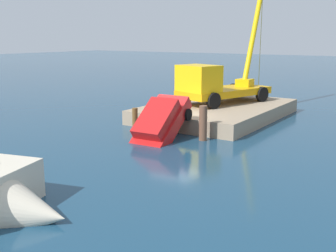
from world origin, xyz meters
TOP-DOWN VIEW (x-y plane):
  - ground at (0.00, 0.00)m, footprint 200.00×200.00m
  - dock at (-4.72, 0.00)m, footprint 10.51×7.22m
  - crane_truck at (-5.02, -0.23)m, footprint 9.58×4.42m
  - dock_worker at (-3.24, -2.01)m, footprint 0.34×0.34m
  - salvaged_car at (2.43, 0.29)m, footprint 4.02×2.22m
  - piling_near at (1.31, -2.04)m, footprint 0.31×0.31m
  - piling_mid at (1.23, -0.07)m, footprint 0.44×0.44m
  - piling_far at (1.18, 2.21)m, footprint 0.40×0.40m

SIDE VIEW (x-z plane):
  - ground at x=0.00m, z-range 0.00..0.00m
  - dock at x=-4.72m, z-range 0.00..0.85m
  - piling_near at x=1.31m, z-range 0.00..1.28m
  - salvaged_car at x=2.43m, z-range -0.92..2.29m
  - piling_far at x=1.18m, z-range 0.00..1.78m
  - piling_mid at x=1.23m, z-range 0.00..1.96m
  - dock_worker at x=-3.24m, z-range 0.87..2.61m
  - crane_truck at x=-5.02m, z-range -1.90..6.39m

